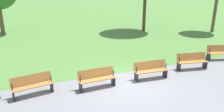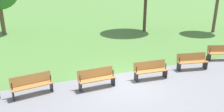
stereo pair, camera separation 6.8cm
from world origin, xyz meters
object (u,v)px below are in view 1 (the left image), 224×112
Objects in this scene: bench_4 at (192,61)px; bench_5 at (151,70)px; bench_3 at (221,52)px; bench_7 at (32,85)px; bench_6 at (97,78)px.

bench_5 is at bearing 16.26° from bench_4.
bench_5 is at bearing 26.01° from bench_3.
bench_3 is at bearing 173.47° from bench_7.
bench_3 and bench_5 have the same top height.
bench_5 and bench_6 have the same top height.
bench_4 is at bearing 179.98° from bench_6.
bench_5 is (2.77, 0.31, 0.00)m from bench_4.
bench_6 is at bearing 22.77° from bench_3.
bench_7 is (11.03, 0.62, 0.00)m from bench_3.
bench_7 is (5.55, -0.31, 0.00)m from bench_5.
bench_3 is 2.78m from bench_4.
bench_5 is at bearing 176.74° from bench_6.
bench_6 is at bearing 163.74° from bench_7.
bench_4 is at bearing 29.25° from bench_3.
bench_7 is at bearing -9.74° from bench_6.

